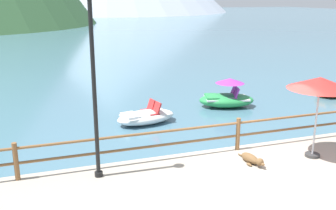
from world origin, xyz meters
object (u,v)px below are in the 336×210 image
object	(u,v)px
lamp_post	(93,68)
pedal_boat_1	(146,117)
pedal_boat_2	(227,97)
dog_resting	(252,159)
beach_umbrella	(320,84)

from	to	relation	value
lamp_post	pedal_boat_1	world-z (taller)	lamp_post
pedal_boat_2	dog_resting	bearing A→B (deg)	-111.60
lamp_post	beach_umbrella	size ratio (longest dim) A/B	2.02
beach_umbrella	pedal_boat_2	distance (m)	6.85
beach_umbrella	lamp_post	bearing A→B (deg)	173.35
beach_umbrella	pedal_boat_1	xyz separation A→B (m)	(-3.27, 5.44, -2.19)
beach_umbrella	dog_resting	bearing A→B (deg)	176.04
lamp_post	pedal_boat_1	distance (m)	6.09
lamp_post	dog_resting	distance (m)	4.76
pedal_boat_2	beach_umbrella	bearing A→B (deg)	-96.09
beach_umbrella	pedal_boat_1	distance (m)	6.71
lamp_post	dog_resting	bearing A→B (deg)	-7.89
pedal_boat_1	beach_umbrella	bearing A→B (deg)	-58.98
beach_umbrella	dog_resting	size ratio (longest dim) A/B	2.07
lamp_post	beach_umbrella	bearing A→B (deg)	-6.65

